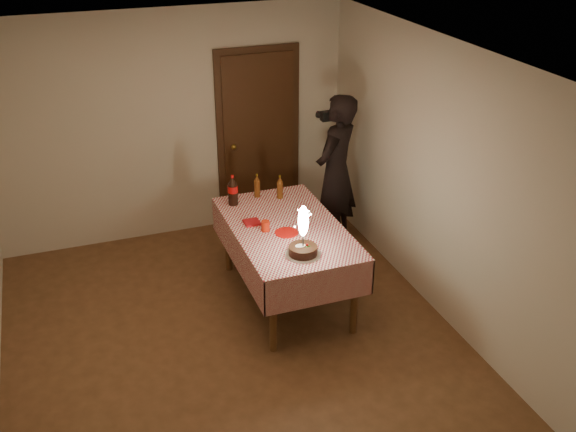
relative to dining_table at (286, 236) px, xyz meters
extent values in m
cube|color=brown|center=(-0.69, -0.43, -0.71)|extent=(4.00, 4.50, 0.01)
cube|color=beige|center=(-0.69, 1.82, 0.59)|extent=(4.00, 0.04, 2.60)
cube|color=beige|center=(-0.69, -2.68, 0.59)|extent=(4.00, 0.04, 2.60)
cube|color=beige|center=(1.31, -0.43, 0.59)|extent=(0.04, 4.50, 2.60)
cube|color=silver|center=(-0.69, -0.43, 1.89)|extent=(4.00, 4.50, 0.04)
cube|color=#472814|center=(0.31, 1.79, 0.32)|extent=(0.85, 0.05, 2.05)
sphere|color=#B28C33|center=(-0.01, 1.74, 0.29)|extent=(0.06, 0.06, 0.06)
cube|color=brown|center=(0.00, 0.00, 0.08)|extent=(0.90, 1.60, 0.04)
cylinder|color=brown|center=(-0.39, -0.74, -0.33)|extent=(0.07, 0.07, 0.76)
cylinder|color=brown|center=(0.39, -0.74, -0.33)|extent=(0.07, 0.07, 0.76)
cylinder|color=brown|center=(-0.39, 0.74, -0.33)|extent=(0.07, 0.07, 0.76)
cylinder|color=brown|center=(0.39, 0.74, -0.33)|extent=(0.07, 0.07, 0.76)
cube|color=silver|center=(0.00, 0.00, 0.10)|extent=(1.02, 1.72, 0.01)
cube|color=silver|center=(0.00, -0.85, -0.07)|extent=(1.02, 0.01, 0.34)
cube|color=silver|center=(0.00, 0.85, -0.07)|extent=(1.02, 0.01, 0.34)
cube|color=silver|center=(-0.50, 0.00, -0.07)|extent=(0.01, 1.72, 0.34)
cube|color=silver|center=(0.50, 0.00, -0.07)|extent=(0.01, 1.72, 0.34)
cylinder|color=white|center=(-0.04, -0.55, 0.11)|extent=(0.32, 0.32, 0.01)
cylinder|color=black|center=(-0.04, -0.55, 0.15)|extent=(0.25, 0.25, 0.08)
cylinder|color=white|center=(-0.06, -0.54, 0.19)|extent=(0.07, 0.07, 0.00)
sphere|color=red|center=(-0.01, -0.56, 0.20)|extent=(0.02, 0.02, 0.02)
cube|color=#19721E|center=(0.01, -0.57, 0.19)|extent=(0.02, 0.01, 0.00)
cube|color=#19721E|center=(-0.02, -0.58, 0.19)|extent=(0.01, 0.02, 0.00)
cylinder|color=#262628|center=(-0.04, -0.55, 0.25)|extent=(0.01, 0.01, 0.12)
ellipsoid|color=#FFF2BF|center=(-0.04, -0.55, 0.44)|extent=(0.09, 0.09, 0.29)
sphere|color=white|center=(-0.04, -0.55, 0.33)|extent=(0.04, 0.04, 0.04)
cylinder|color=red|center=(-0.04, -0.13, 0.11)|extent=(0.22, 0.22, 0.01)
cylinder|color=red|center=(-0.21, -0.01, 0.16)|extent=(0.08, 0.08, 0.10)
cylinder|color=white|center=(0.17, -0.03, 0.15)|extent=(0.07, 0.07, 0.09)
cube|color=#A51218|center=(-0.29, 0.18, 0.12)|extent=(0.15, 0.15, 0.02)
cylinder|color=black|center=(-0.34, 0.64, 0.22)|extent=(0.10, 0.10, 0.22)
cylinder|color=red|center=(-0.34, 0.64, 0.28)|extent=(0.10, 0.10, 0.07)
cone|color=black|center=(-0.34, 0.64, 0.37)|extent=(0.10, 0.10, 0.08)
cylinder|color=red|center=(-0.34, 0.64, 0.41)|extent=(0.03, 0.03, 0.02)
cylinder|color=#552C0E|center=(-0.05, 0.73, 0.20)|extent=(0.06, 0.06, 0.18)
cone|color=#552C0E|center=(-0.05, 0.73, 0.32)|extent=(0.06, 0.06, 0.06)
cylinder|color=olive|center=(-0.05, 0.73, 0.35)|extent=(0.02, 0.02, 0.02)
cylinder|color=#552C0E|center=(0.16, 0.62, 0.20)|extent=(0.06, 0.06, 0.18)
cone|color=#552C0E|center=(0.16, 0.62, 0.32)|extent=(0.06, 0.06, 0.06)
cylinder|color=olive|center=(0.16, 0.62, 0.35)|extent=(0.02, 0.02, 0.02)
imported|color=black|center=(0.91, 0.89, 0.18)|extent=(0.77, 0.74, 1.77)
cube|color=black|center=(0.82, 0.99, 0.80)|extent=(0.16, 0.15, 0.10)
cylinder|color=black|center=(0.77, 1.05, 0.80)|extent=(0.11, 0.11, 0.08)
camera|label=1|loc=(-1.94, -5.34, 3.09)|focal=42.00mm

